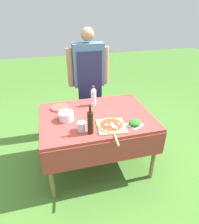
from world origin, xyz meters
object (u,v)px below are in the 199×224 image
(mixing_tub, at_px, (66,116))
(sauce_jar, at_px, (82,127))
(pizza_on_peel, at_px, (112,126))
(water_bottle, at_px, (94,96))
(person_cook, at_px, (89,75))
(plate_stack, at_px, (60,108))
(oil_bottle, at_px, (90,122))
(herb_container, at_px, (135,123))
(prep_table, at_px, (96,122))

(mixing_tub, bearing_deg, sauce_jar, -62.48)
(pizza_on_peel, height_order, water_bottle, water_bottle)
(pizza_on_peel, xyz_separation_m, sauce_jar, (-0.32, 0.02, 0.03))
(person_cook, distance_m, plate_stack, 0.73)
(pizza_on_peel, height_order, plate_stack, pizza_on_peel)
(water_bottle, bearing_deg, pizza_on_peel, -82.96)
(pizza_on_peel, bearing_deg, sauce_jar, -177.96)
(water_bottle, bearing_deg, oil_bottle, -105.87)
(sauce_jar, bearing_deg, person_cook, 74.24)
(herb_container, relative_size, mixing_tub, 1.24)
(herb_container, xyz_separation_m, mixing_tub, (-0.70, 0.29, 0.02))
(person_cook, relative_size, sauce_jar, 16.68)
(oil_bottle, xyz_separation_m, herb_container, (0.49, 0.02, -0.10))
(water_bottle, bearing_deg, person_cook, 84.63)
(herb_container, height_order, sauce_jar, sauce_jar)
(person_cook, xyz_separation_m, plate_stack, (-0.48, -0.51, -0.20))
(person_cook, relative_size, mixing_tub, 9.67)
(person_cook, height_order, oil_bottle, person_cook)
(pizza_on_peel, bearing_deg, plate_stack, 137.21)
(oil_bottle, distance_m, sauce_jar, 0.13)
(oil_bottle, distance_m, mixing_tub, 0.39)
(water_bottle, xyz_separation_m, sauce_jar, (-0.25, -0.53, -0.08))
(plate_stack, xyz_separation_m, sauce_jar, (0.18, -0.54, 0.03))
(pizza_on_peel, distance_m, plate_stack, 0.75)
(pizza_on_peel, relative_size, plate_stack, 2.24)
(water_bottle, height_order, sauce_jar, water_bottle)
(pizza_on_peel, relative_size, oil_bottle, 1.56)
(pizza_on_peel, relative_size, water_bottle, 1.93)
(herb_container, xyz_separation_m, sauce_jar, (-0.57, 0.04, 0.02))
(prep_table, xyz_separation_m, sauce_jar, (-0.22, -0.26, 0.13))
(person_cook, xyz_separation_m, mixing_tub, (-0.43, -0.81, -0.16))
(mixing_tub, relative_size, sauce_jar, 1.72)
(oil_bottle, bearing_deg, prep_table, 67.24)
(person_cook, height_order, plate_stack, person_cook)
(person_cook, height_order, water_bottle, person_cook)
(water_bottle, relative_size, plate_stack, 1.16)
(person_cook, bearing_deg, mixing_tub, 63.55)
(person_cook, relative_size, herb_container, 7.83)
(pizza_on_peel, relative_size, herb_container, 2.44)
(herb_container, distance_m, mixing_tub, 0.76)
(oil_bottle, relative_size, herb_container, 1.56)
(plate_stack, bearing_deg, pizza_on_peel, -48.69)
(pizza_on_peel, xyz_separation_m, herb_container, (0.25, -0.02, 0.01))
(oil_bottle, bearing_deg, sauce_jar, 140.09)
(person_cook, distance_m, pizza_on_peel, 1.10)
(oil_bottle, bearing_deg, person_cook, 78.99)
(oil_bottle, xyz_separation_m, water_bottle, (0.17, 0.59, -0.01))
(pizza_on_peel, bearing_deg, person_cook, 96.85)
(water_bottle, bearing_deg, plate_stack, 177.87)
(oil_bottle, bearing_deg, plate_stack, 113.05)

